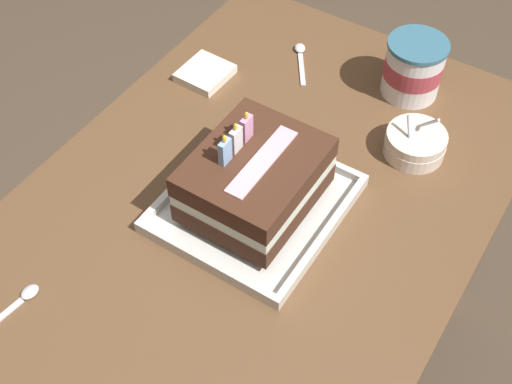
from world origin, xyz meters
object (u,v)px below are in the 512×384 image
object	(u,v)px
serving_spoon_by_bowls	(300,54)
birthday_cake	(255,179)
foil_tray	(255,205)
bowl_stack	(415,143)
napkin_pile	(205,73)
serving_spoon_near_tray	(15,304)
ice_cream_tub	(413,68)

from	to	relation	value
serving_spoon_by_bowls	birthday_cake	bearing A→B (deg)	-160.50
foil_tray	bowl_stack	distance (m)	0.32
napkin_pile	serving_spoon_by_bowls	bearing A→B (deg)	-38.47
foil_tray	serving_spoon_near_tray	world-z (taller)	foil_tray
foil_tray	napkin_pile	size ratio (longest dim) A/B	2.99
foil_tray	ice_cream_tub	world-z (taller)	ice_cream_tub
napkin_pile	foil_tray	bearing A→B (deg)	-130.78
birthday_cake	bowl_stack	world-z (taller)	birthday_cake
foil_tray	napkin_pile	xyz separation A→B (m)	(0.23, 0.27, 0.00)
birthday_cake	ice_cream_tub	world-z (taller)	birthday_cake
foil_tray	bowl_stack	xyz separation A→B (m)	(0.26, -0.17, 0.02)
serving_spoon_by_bowls	napkin_pile	world-z (taller)	napkin_pile
ice_cream_tub	serving_spoon_near_tray	world-z (taller)	ice_cream_tub
foil_tray	serving_spoon_near_tray	size ratio (longest dim) A/B	1.86
serving_spoon_by_bowls	napkin_pile	size ratio (longest dim) A/B	1.16
birthday_cake	napkin_pile	world-z (taller)	birthday_cake
foil_tray	serving_spoon_by_bowls	xyz separation A→B (m)	(0.39, 0.14, -0.00)
foil_tray	ice_cream_tub	xyz separation A→B (m)	(0.41, -0.10, 0.05)
napkin_pile	ice_cream_tub	bearing A→B (deg)	-63.37
serving_spoon_near_tray	napkin_pile	distance (m)	0.59
birthday_cake	ice_cream_tub	xyz separation A→B (m)	(0.41, -0.10, -0.02)
serving_spoon_near_tray	serving_spoon_by_bowls	size ratio (longest dim) A/B	1.39
serving_spoon_near_tray	serving_spoon_by_bowls	xyz separation A→B (m)	(0.75, -0.06, 0.00)
ice_cream_tub	serving_spoon_near_tray	xyz separation A→B (m)	(-0.77, 0.30, -0.05)
foil_tray	serving_spoon_by_bowls	distance (m)	0.41
serving_spoon_near_tray	birthday_cake	bearing A→B (deg)	-29.66
serving_spoon_by_bowls	napkin_pile	distance (m)	0.21
ice_cream_tub	bowl_stack	bearing A→B (deg)	-152.66
birthday_cake	bowl_stack	size ratio (longest dim) A/B	1.99
foil_tray	serving_spoon_by_bowls	world-z (taller)	foil_tray
foil_tray	bowl_stack	size ratio (longest dim) A/B	2.70
birthday_cake	napkin_pile	xyz separation A→B (m)	(0.23, 0.27, -0.07)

